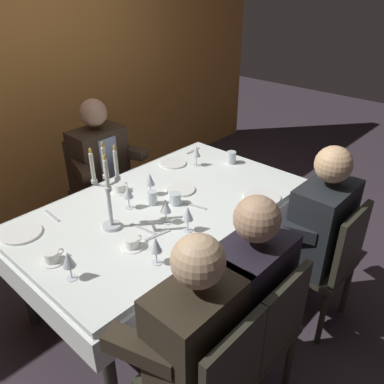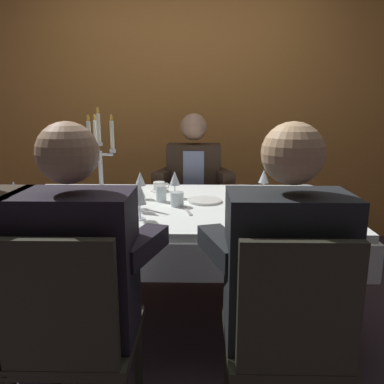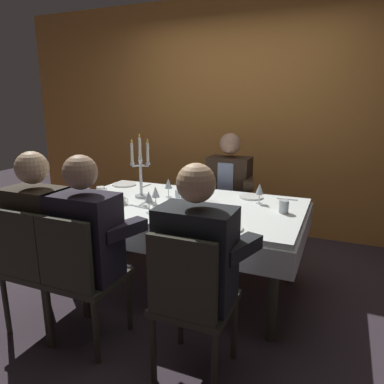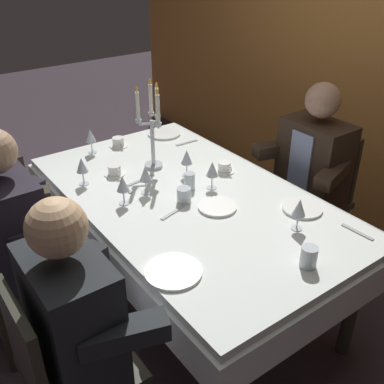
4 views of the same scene
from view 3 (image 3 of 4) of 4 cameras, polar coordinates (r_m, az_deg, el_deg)
name	(u,v)px [view 3 (image 3 of 4)]	position (r m, az deg, el deg)	size (l,w,h in m)	color
ground_plane	(184,285)	(3.19, -1.36, -14.64)	(12.00, 12.00, 0.00)	#372C34
back_wall	(240,118)	(4.36, 7.72, 11.62)	(6.00, 0.12, 2.70)	#C9803A
dining_table	(183,217)	(2.94, -1.43, -4.00)	(1.94, 1.14, 0.74)	white
candelabra	(141,170)	(3.06, -8.21, 3.49)	(0.15, 0.17, 0.54)	silver
dinner_plate_0	(124,184)	(3.59, -10.78, 1.21)	(0.23, 0.23, 0.01)	white
dinner_plate_1	(224,227)	(2.35, 5.19, -5.64)	(0.25, 0.25, 0.01)	white
dinner_plate_2	(207,204)	(2.87, 2.48, -1.87)	(0.20, 0.20, 0.01)	white
dinner_plate_3	(251,197)	(3.11, 9.41, -0.76)	(0.21, 0.21, 0.01)	white
wine_glass_0	(149,198)	(2.65, -6.91, -0.91)	(0.07, 0.07, 0.16)	silver
wine_glass_1	(260,190)	(2.92, 10.73, 0.36)	(0.07, 0.07, 0.16)	silver
wine_glass_2	(168,184)	(3.07, -3.79, 1.26)	(0.07, 0.07, 0.16)	silver
wine_glass_3	(156,193)	(2.79, -5.84, -0.10)	(0.07, 0.07, 0.16)	silver
wine_glass_4	(192,186)	(3.00, -0.04, 1.04)	(0.07, 0.07, 0.16)	silver
wine_glass_5	(86,185)	(3.15, -16.58, 1.06)	(0.07, 0.07, 0.16)	silver
wine_glass_6	(106,196)	(2.76, -13.62, -0.57)	(0.07, 0.07, 0.16)	silver
water_tumbler_0	(284,207)	(2.73, 14.44, -2.26)	(0.07, 0.07, 0.10)	silver
water_tumbler_1	(185,201)	(2.83, -1.20, -1.41)	(0.08, 0.08, 0.08)	silver
water_tumbler_2	(179,195)	(2.96, -2.11, -0.56)	(0.06, 0.06, 0.09)	silver
coffee_cup_0	(101,190)	(3.31, -14.30, 0.25)	(0.13, 0.12, 0.06)	white
coffee_cup_1	(188,190)	(3.24, -0.64, 0.38)	(0.13, 0.12, 0.06)	white
coffee_cup_2	(121,201)	(2.93, -11.26, -1.37)	(0.13, 0.12, 0.06)	white
spoon_0	(138,206)	(2.84, -8.61, -2.30)	(0.17, 0.02, 0.01)	#B7B7BC
fork_1	(186,210)	(2.71, -0.98, -2.90)	(0.17, 0.02, 0.01)	#B7B7BC
knife_2	(144,203)	(2.93, -7.74, -1.72)	(0.19, 0.02, 0.01)	#B7B7BC
spoon_3	(287,199)	(3.12, 14.94, -1.12)	(0.17, 0.02, 0.01)	#B7B7BC
fork_4	(146,186)	(3.51, -7.40, 0.97)	(0.17, 0.02, 0.01)	#B7B7BC
seated_diner_0	(38,227)	(2.59, -23.39, -5.16)	(0.63, 0.48, 1.24)	#2E2C21
seated_diner_1	(84,235)	(2.34, -16.79, -6.64)	(0.63, 0.48, 1.24)	#2E2C21
seated_diner_2	(229,183)	(3.67, 5.99, 1.49)	(0.63, 0.48, 1.24)	#2E2C21
seated_diner_3	(195,255)	(1.97, 0.55, -10.01)	(0.63, 0.48, 1.24)	#2E2C21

